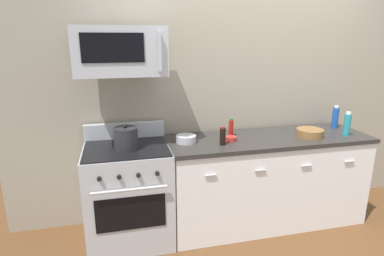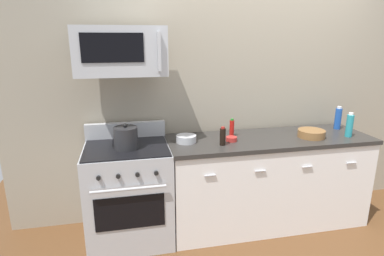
{
  "view_description": "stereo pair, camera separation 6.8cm",
  "coord_description": "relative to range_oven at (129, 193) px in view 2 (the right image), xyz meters",
  "views": [
    {
      "loc": [
        -1.43,
        -2.74,
        1.85
      ],
      "look_at": [
        -0.79,
        -0.05,
        1.07
      ],
      "focal_mm": 29.89,
      "sensor_mm": 36.0,
      "label": 1
    },
    {
      "loc": [
        -1.36,
        -2.75,
        1.85
      ],
      "look_at": [
        -0.79,
        -0.05,
        1.07
      ],
      "focal_mm": 29.89,
      "sensor_mm": 36.0,
      "label": 2
    }
  ],
  "objects": [
    {
      "name": "ground_plane",
      "position": [
        1.38,
        -0.0,
        -0.47
      ],
      "size": [
        6.11,
        6.11,
        0.0
      ],
      "primitive_type": "plane",
      "color": "brown"
    },
    {
      "name": "back_wall",
      "position": [
        1.38,
        0.41,
        0.88
      ],
      "size": [
        5.09,
        0.1,
        2.7
      ],
      "primitive_type": "cube",
      "color": "#9E937F",
      "rests_on": "ground_plane"
    },
    {
      "name": "counter_unit",
      "position": [
        1.38,
        -0.0,
        -0.01
      ],
      "size": [
        2.0,
        0.66,
        0.92
      ],
      "color": "white",
      "rests_on": "ground_plane"
    },
    {
      "name": "range_oven",
      "position": [
        0.0,
        0.0,
        0.0
      ],
      "size": [
        0.76,
        0.69,
        1.07
      ],
      "color": "#B7BABF",
      "rests_on": "ground_plane"
    },
    {
      "name": "microwave",
      "position": [
        0.0,
        0.04,
        1.28
      ],
      "size": [
        0.74,
        0.44,
        0.4
      ],
      "color": "#B7BABF"
    },
    {
      "name": "bottle_hot_sauce_red",
      "position": [
        1.02,
        0.11,
        0.53
      ],
      "size": [
        0.05,
        0.05,
        0.18
      ],
      "color": "#B21914",
      "rests_on": "countertop_slab"
    },
    {
      "name": "bottle_soy_sauce_dark",
      "position": [
        0.85,
        -0.13,
        0.53
      ],
      "size": [
        0.05,
        0.05,
        0.17
      ],
      "color": "black",
      "rests_on": "countertop_slab"
    },
    {
      "name": "bottle_dish_soap",
      "position": [
        2.14,
        -0.14,
        0.56
      ],
      "size": [
        0.07,
        0.07,
        0.24
      ],
      "color": "teal",
      "rests_on": "countertop_slab"
    },
    {
      "name": "bottle_soda_blue",
      "position": [
        2.21,
        0.13,
        0.57
      ],
      "size": [
        0.07,
        0.07,
        0.24
      ],
      "color": "#1E4CA5",
      "rests_on": "countertop_slab"
    },
    {
      "name": "bowl_red_small",
      "position": [
        0.97,
        -0.04,
        0.47
      ],
      "size": [
        0.1,
        0.1,
        0.04
      ],
      "color": "#B72D28",
      "rests_on": "countertop_slab"
    },
    {
      "name": "bowl_wooden_salad",
      "position": [
        1.77,
        -0.08,
        0.49
      ],
      "size": [
        0.26,
        0.26,
        0.07
      ],
      "color": "brown",
      "rests_on": "countertop_slab"
    },
    {
      "name": "bowl_steel_prep",
      "position": [
        0.55,
        0.02,
        0.49
      ],
      "size": [
        0.19,
        0.19,
        0.07
      ],
      "color": "#B2B5BA",
      "rests_on": "countertop_slab"
    },
    {
      "name": "stockpot",
      "position": [
        0.0,
        -0.05,
        0.55
      ],
      "size": [
        0.21,
        0.21,
        0.23
      ],
      "color": "#262628",
      "rests_on": "range_oven"
    }
  ]
}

